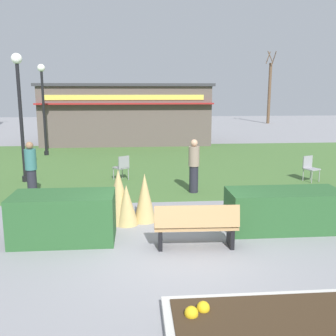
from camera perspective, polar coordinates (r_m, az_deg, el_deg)
The scene contains 19 objects.
ground_plane at distance 8.04m, azimuth 0.78°, elevation -11.99°, with size 80.00×80.00×0.00m, color gray.
lawn_patch at distance 17.12m, azimuth -2.27°, elevation 0.67°, with size 36.00×12.00×0.01m, color #446B33.
park_bench at distance 8.00m, azimuth 4.14°, elevation -8.44°, with size 1.72×0.58×0.95m.
hedge_left at distance 8.66m, azimuth -15.04°, elevation -7.01°, with size 2.16×1.10×1.03m, color #28562B.
hedge_right at distance 9.43m, azimuth 16.67°, elevation -5.91°, with size 2.61×1.10×0.93m, color #28562B.
ornamental_grass_behind_left at distance 9.55m, azimuth -3.43°, elevation -4.35°, with size 0.55×0.55×1.21m, color tan.
ornamental_grass_behind_right at distance 9.51m, azimuth -7.25°, elevation -4.11°, with size 0.73×0.73×1.33m, color tan.
ornamental_grass_behind_center at distance 9.40m, azimuth -6.11°, elevation -5.36°, with size 0.57×0.57×0.98m, color tan.
lamppost_mid at distance 14.33m, azimuth -20.90°, elevation 8.92°, with size 0.36×0.36×4.39m.
lamppost_far at distance 20.01m, azimuth -17.84°, elevation 9.62°, with size 0.36×0.36×4.39m.
trash_bin at distance 9.69m, azimuth 16.67°, elevation -5.73°, with size 0.52×0.52×0.83m, color #2D4233.
food_kiosk at distance 23.90m, azimuth -6.10°, elevation 7.97°, with size 9.99×4.49×3.54m.
cafe_chair_west at distance 14.64m, azimuth 20.07°, elevation 0.23°, with size 0.58×0.58×0.89m.
cafe_chair_east at distance 13.95m, azimuth -6.73°, elevation 0.33°, with size 0.62×0.62×0.89m.
person_strolling at distance 12.17m, azimuth 3.81°, elevation 0.35°, with size 0.34×0.34×1.69m.
person_standing at distance 12.30m, azimuth -19.43°, elevation -0.17°, with size 0.34×0.34×1.69m.
parked_car_west_slot at distance 30.42m, azimuth -7.65°, elevation 6.51°, with size 4.24×2.13×1.20m.
parked_car_center_slot at distance 30.60m, azimuth 1.99°, elevation 6.64°, with size 4.26×2.16×1.20m.
tree_right_bg at distance 38.72m, azimuth 14.64°, elevation 10.75°, with size 0.91×0.96×6.69m.
Camera 1 is at (-0.72, -7.34, 3.20)m, focal length 41.57 mm.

